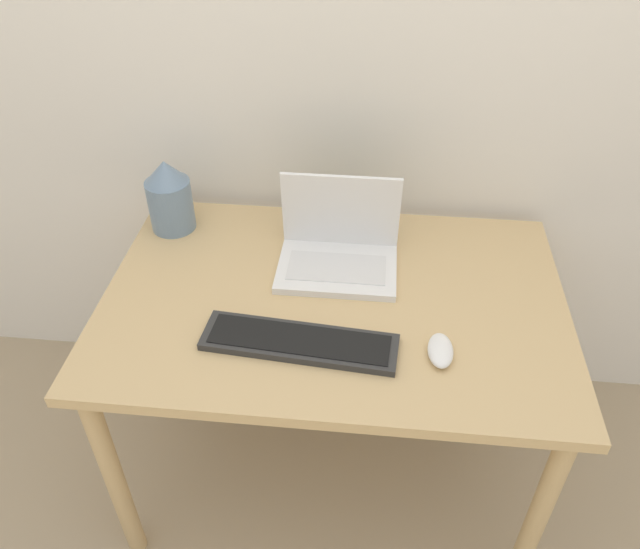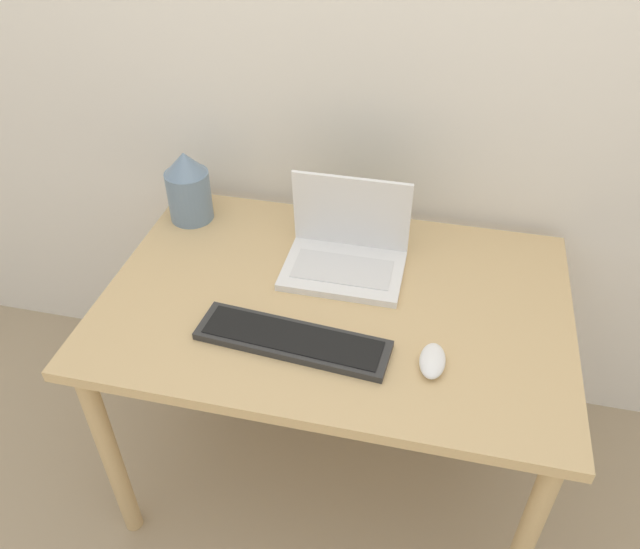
# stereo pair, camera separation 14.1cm
# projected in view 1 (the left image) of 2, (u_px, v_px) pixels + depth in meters

# --- Properties ---
(wall_back) EXTENTS (6.00, 0.05, 2.50)m
(wall_back) POSITION_uv_depth(u_px,v_px,m) (352.00, 20.00, 1.60)
(wall_back) COLOR white
(wall_back) RESTS_ON ground_plane
(desk) EXTENTS (1.17, 0.79, 0.71)m
(desk) POSITION_uv_depth(u_px,v_px,m) (333.00, 320.00, 1.64)
(desk) COLOR tan
(desk) RESTS_ON ground_plane
(laptop) EXTENTS (0.31, 0.23, 0.24)m
(laptop) POSITION_uv_depth(u_px,v_px,m) (339.00, 248.00, 1.65)
(laptop) COLOR white
(laptop) RESTS_ON desk
(keyboard) EXTENTS (0.46, 0.16, 0.02)m
(keyboard) POSITION_uv_depth(u_px,v_px,m) (300.00, 342.00, 1.44)
(keyboard) COLOR #2D2D2D
(keyboard) RESTS_ON desk
(mouse) EXTENTS (0.06, 0.11, 0.03)m
(mouse) POSITION_uv_depth(u_px,v_px,m) (440.00, 350.00, 1.41)
(mouse) COLOR white
(mouse) RESTS_ON desk
(vase) EXTENTS (0.13, 0.13, 0.21)m
(vase) POSITION_uv_depth(u_px,v_px,m) (169.00, 196.00, 1.76)
(vase) COLOR slate
(vase) RESTS_ON desk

